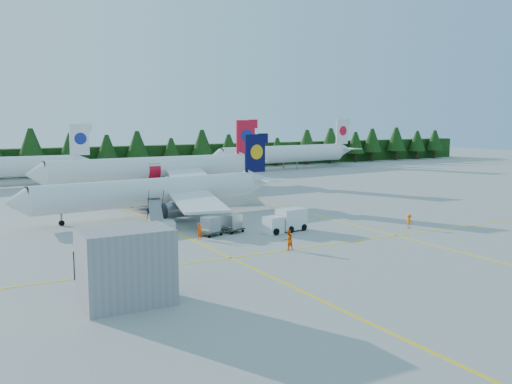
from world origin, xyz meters
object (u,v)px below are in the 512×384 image
airstairs (157,224)px  service_truck (285,221)px  airliner_navy (146,193)px  airliner_red (147,170)px

airstairs → service_truck: 14.44m
airliner_navy → service_truck: size_ratio=6.60×
airstairs → service_truck: size_ratio=1.05×
airliner_red → service_truck: airliner_red is taller
airliner_navy → airliner_red: size_ratio=0.84×
airliner_navy → airstairs: (-1.83, -9.07, -2.36)m
airliner_red → service_truck: (1.42, -42.77, -2.44)m
airliner_red → service_truck: bearing=-90.2°
airliner_navy → airliner_red: bearing=65.8°
airliner_navy → airstairs: bearing=-106.7°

